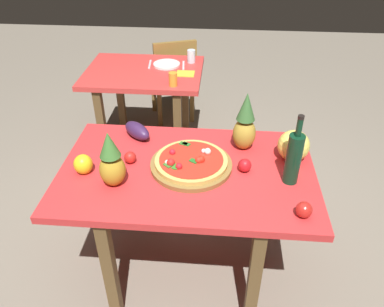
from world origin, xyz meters
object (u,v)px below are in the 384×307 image
(dining_chair, at_px, (173,76))
(pizza_board, at_px, (191,165))
(background_table, at_px, (145,85))
(fork_utensil, at_px, (150,64))
(melon, at_px, (294,146))
(knife_utensil, at_px, (183,65))
(pineapple_left, at_px, (111,162))
(eggplant, at_px, (137,131))
(bell_pepper, at_px, (83,164))
(drinking_glass_water, at_px, (191,56))
(dinner_plate, at_px, (167,64))
(pizza, at_px, (191,161))
(pineapple_right, at_px, (245,124))
(tomato_beside_pepper, at_px, (304,210))
(tomato_near_board, at_px, (245,165))
(tomato_at_corner, at_px, (130,157))
(drinking_glass_juice, at_px, (173,79))
(wine_bottle, at_px, (294,158))
(display_table, at_px, (187,183))
(napkin_folded, at_px, (185,74))

(dining_chair, height_order, pizza_board, dining_chair)
(background_table, distance_m, fork_utensil, 0.18)
(melon, bearing_deg, fork_utensil, 128.29)
(knife_utensil, bearing_deg, melon, -65.62)
(pineapple_left, height_order, eggplant, pineapple_left)
(bell_pepper, xyz_separation_m, eggplant, (0.21, 0.35, -0.00))
(drinking_glass_water, bearing_deg, dinner_plate, -156.82)
(pizza, relative_size, pineapple_right, 1.12)
(melon, relative_size, tomato_beside_pepper, 2.28)
(eggplant, bearing_deg, dinner_plate, 89.16)
(pizza, distance_m, dinner_plate, 1.42)
(dining_chair, distance_m, pizza, 1.91)
(eggplant, distance_m, tomato_near_board, 0.67)
(eggplant, relative_size, fork_utensil, 1.11)
(background_table, height_order, tomato_at_corner, tomato_at_corner)
(pizza, height_order, drinking_glass_juice, drinking_glass_juice)
(tomato_at_corner, bearing_deg, drinking_glass_juice, 83.69)
(wine_bottle, bearing_deg, pineapple_right, 128.73)
(display_table, height_order, tomato_near_board, tomato_near_board)
(melon, relative_size, drinking_glass_juice, 1.65)
(pizza, relative_size, tomato_beside_pepper, 5.14)
(melon, bearing_deg, napkin_folded, 121.98)
(background_table, height_order, dinner_plate, dinner_plate)
(drinking_glass_juice, relative_size, fork_utensil, 0.57)
(melon, relative_size, tomato_at_corner, 2.62)
(display_table, height_order, drinking_glass_juice, drinking_glass_juice)
(fork_utensil, bearing_deg, eggplant, -89.27)
(melon, height_order, napkin_folded, melon)
(pizza_board, xyz_separation_m, eggplant, (-0.34, 0.26, 0.03))
(dining_chair, height_order, drinking_glass_juice, drinking_glass_juice)
(eggplant, xyz_separation_m, tomato_at_corner, (0.01, -0.25, -0.01))
(pineapple_left, height_order, pineapple_right, pineapple_right)
(eggplant, height_order, knife_utensil, eggplant)
(tomato_near_board, height_order, tomato_at_corner, tomato_near_board)
(drinking_glass_juice, height_order, fork_utensil, drinking_glass_juice)
(dining_chair, distance_m, dinner_plate, 0.56)
(pineapple_right, height_order, drinking_glass_juice, pineapple_right)
(tomato_at_corner, bearing_deg, pizza_board, -2.11)
(tomato_near_board, relative_size, knife_utensil, 0.39)
(wine_bottle, height_order, tomato_at_corner, wine_bottle)
(pizza_board, height_order, bell_pepper, bell_pepper)
(dining_chair, height_order, tomato_beside_pepper, same)
(pizza, height_order, tomato_near_board, pizza)
(pineapple_right, distance_m, bell_pepper, 0.88)
(pizza, distance_m, knife_utensil, 1.39)
(pizza_board, height_order, drinking_glass_water, drinking_glass_water)
(pizza_board, distance_m, pineapple_right, 0.37)
(display_table, distance_m, melon, 0.60)
(pizza, distance_m, napkin_folded, 1.22)
(wine_bottle, distance_m, bell_pepper, 1.05)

